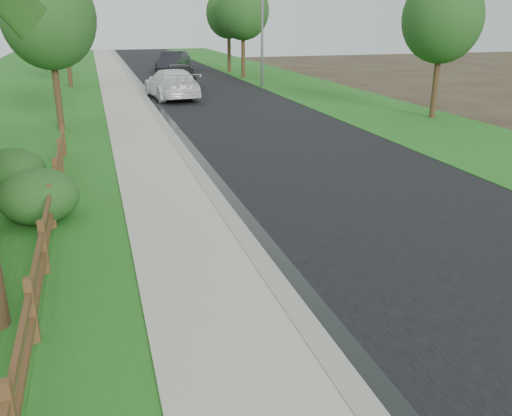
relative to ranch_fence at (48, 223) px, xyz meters
name	(u,v)px	position (x,y,z in m)	size (l,w,h in m)	color
road	(194,83)	(8.20, 28.60, -0.61)	(8.00, 90.00, 0.02)	black
curb	(135,85)	(4.00, 28.60, -0.56)	(0.40, 90.00, 0.12)	gray
wet_gutter	(140,85)	(4.35, 28.60, -0.60)	(0.50, 90.00, 0.00)	black
sidewalk	(116,85)	(2.70, 28.60, -0.57)	(2.20, 90.00, 0.10)	#AFA699
grass_strip	(88,87)	(0.80, 28.60, -0.59)	(1.60, 90.00, 0.06)	#235718
lawn_near	(7,90)	(-4.40, 28.60, -0.60)	(9.00, 90.00, 0.04)	#235718
verge_far	(283,80)	(15.10, 28.60, -0.60)	(6.00, 90.00, 0.04)	#235718
ranch_fence	(48,223)	(0.00, 0.00, 0.00)	(0.12, 16.92, 1.10)	#522D1B
white_suv	(171,84)	(5.60, 21.44, 0.26)	(2.39, 5.88, 1.71)	white
dark_car_mid	(179,75)	(6.80, 26.22, 0.25)	(2.01, 5.00, 1.70)	black
dark_car_far	(173,62)	(8.07, 37.79, 0.26)	(1.82, 5.23, 1.72)	black
streetlight	(260,14)	(12.15, 25.10, 4.13)	(1.88, 0.77, 8.38)	slate
shrub_b	(39,196)	(-0.30, 1.79, 0.03)	(1.84, 1.84, 1.29)	#1A4619
shrub_c	(13,171)	(-1.17, 4.46, 0.00)	(1.72, 1.72, 1.24)	#1A4619
tree_near_left	(48,18)	(-0.30, 13.18, 3.94)	(3.74, 3.74, 6.63)	#3A2217
tree_near_right	(443,19)	(16.60, 11.29, 3.89)	(3.62, 3.62, 6.51)	#3A2217
tree_mid_left	(63,15)	(-0.30, 28.78, 4.07)	(3.80, 3.80, 6.80)	#3A2217
tree_mid_right	(243,11)	(12.60, 31.05, 4.41)	(3.99, 3.99, 7.23)	#3A2217
tree_far_right	(229,13)	(12.60, 35.65, 4.23)	(3.76, 3.76, 6.93)	#3A2217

